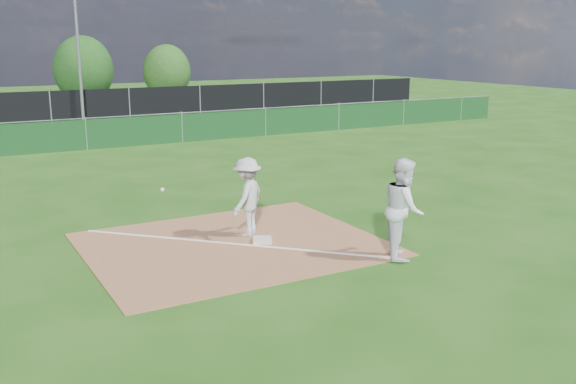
% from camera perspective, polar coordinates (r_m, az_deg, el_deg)
% --- Properties ---
extents(ground, '(90.00, 90.00, 0.00)m').
position_cam_1_polar(ground, '(22.03, -14.65, 1.78)').
color(ground, '#1F4B10').
rests_on(ground, ground).
extents(infield_dirt, '(6.00, 5.00, 0.02)m').
position_cam_1_polar(infield_dirt, '(13.75, -4.92, -4.65)').
color(infield_dirt, '#8F5A39').
rests_on(infield_dirt, ground).
extents(foul_line, '(5.01, 5.01, 0.01)m').
position_cam_1_polar(foul_line, '(13.75, -4.92, -4.59)').
color(foul_line, white).
rests_on(foul_line, infield_dirt).
extents(green_fence, '(44.00, 0.05, 1.20)m').
position_cam_1_polar(green_fence, '(26.74, -17.50, 4.88)').
color(green_fence, '#0E3515').
rests_on(green_fence, ground).
extents(black_fence, '(46.00, 0.04, 1.80)m').
position_cam_1_polar(black_fence, '(34.53, -20.35, 6.94)').
color(black_fence, black).
rests_on(black_fence, ground).
extents(parking_lot, '(46.00, 9.00, 0.01)m').
position_cam_1_polar(parking_lot, '(39.54, -21.43, 6.25)').
color(parking_lot, black).
rests_on(parking_lot, ground).
extents(light_pole, '(0.16, 0.16, 8.00)m').
position_cam_1_polar(light_pole, '(34.34, -18.17, 12.27)').
color(light_pole, slate).
rests_on(light_pole, ground).
extents(first_base, '(0.53, 0.53, 0.08)m').
position_cam_1_polar(first_base, '(13.83, -2.31, -4.28)').
color(first_base, silver).
rests_on(first_base, infield_dirt).
extents(play_at_first, '(2.72, 1.21, 1.74)m').
position_cam_1_polar(play_at_first, '(14.12, -3.65, -0.43)').
color(play_at_first, silver).
rests_on(play_at_first, infield_dirt).
extents(runner, '(1.17, 1.24, 2.02)m').
position_cam_1_polar(runner, '(12.87, 10.24, -1.45)').
color(runner, white).
rests_on(runner, ground).
extents(car_right, '(4.67, 2.37, 1.30)m').
position_cam_1_polar(car_right, '(40.42, -16.28, 7.70)').
color(car_right, black).
rests_on(car_right, parking_lot).
extents(tree_mid, '(3.87, 3.87, 4.58)m').
position_cam_1_polar(tree_mid, '(45.20, -17.72, 10.31)').
color(tree_mid, '#382316').
rests_on(tree_mid, ground).
extents(tree_right, '(3.37, 3.37, 3.99)m').
position_cam_1_polar(tree_right, '(47.41, -10.71, 10.45)').
color(tree_right, '#382316').
rests_on(tree_right, ground).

